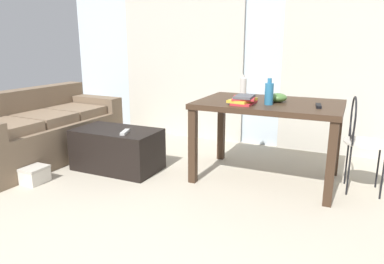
# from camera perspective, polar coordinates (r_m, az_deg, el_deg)

# --- Properties ---
(ground_plane) EXTENTS (7.23, 7.23, 0.00)m
(ground_plane) POSITION_cam_1_polar(r_m,az_deg,el_deg) (3.11, 1.91, -10.69)
(ground_plane) COLOR #B2A893
(wall_back) EXTENTS (5.76, 0.10, 2.69)m
(wall_back) POSITION_cam_1_polar(r_m,az_deg,el_deg) (4.64, 11.54, 14.45)
(wall_back) COLOR silver
(wall_back) RESTS_ON ground
(curtains) EXTENTS (3.94, 0.03, 2.26)m
(curtains) POSITION_cam_1_polar(r_m,az_deg,el_deg) (4.56, 11.15, 11.77)
(curtains) COLOR beige
(curtains) RESTS_ON ground
(couch) EXTENTS (0.92, 1.87, 0.77)m
(couch) POSITION_cam_1_polar(r_m,az_deg,el_deg) (4.44, -23.03, 0.04)
(couch) COLOR brown
(couch) RESTS_ON ground
(coffee_table) EXTENTS (0.87, 0.50, 0.43)m
(coffee_table) POSITION_cam_1_polar(r_m,az_deg,el_deg) (3.83, -11.77, -2.72)
(coffee_table) COLOR black
(coffee_table) RESTS_ON ground
(craft_table) EXTENTS (1.31, 0.87, 0.76)m
(craft_table) POSITION_cam_1_polar(r_m,az_deg,el_deg) (3.45, 12.05, 3.09)
(craft_table) COLOR #382619
(craft_table) RESTS_ON ground
(wire_chair) EXTENTS (0.38, 0.39, 0.86)m
(wire_chair) POSITION_cam_1_polar(r_m,az_deg,el_deg) (3.45, 25.15, -0.19)
(wire_chair) COLOR silver
(wire_chair) RESTS_ON ground
(bottle_near) EXTENTS (0.07, 0.07, 0.21)m
(bottle_near) POSITION_cam_1_polar(r_m,az_deg,el_deg) (3.84, 8.14, 7.21)
(bottle_near) COLOR beige
(bottle_near) RESTS_ON craft_table
(bottle_far) EXTENTS (0.08, 0.08, 0.23)m
(bottle_far) POSITION_cam_1_polar(r_m,az_deg,el_deg) (3.26, 12.15, 6.03)
(bottle_far) COLOR teal
(bottle_far) RESTS_ON craft_table
(bowl) EXTENTS (0.17, 0.17, 0.08)m
(bowl) POSITION_cam_1_polar(r_m,az_deg,el_deg) (3.44, 13.51, 5.34)
(bowl) COLOR #477033
(bowl) RESTS_ON craft_table
(book_stack) EXTENTS (0.25, 0.32, 0.08)m
(book_stack) POSITION_cam_1_polar(r_m,az_deg,el_deg) (3.29, 8.18, 5.11)
(book_stack) COLOR red
(book_stack) RESTS_ON craft_table
(tv_remote_on_table) EXTENTS (0.07, 0.18, 0.02)m
(tv_remote_on_table) POSITION_cam_1_polar(r_m,az_deg,el_deg) (3.28, 19.46, 3.96)
(tv_remote_on_table) COLOR black
(tv_remote_on_table) RESTS_ON craft_table
(tv_remote_primary) EXTENTS (0.10, 0.19, 0.03)m
(tv_remote_primary) POSITION_cam_1_polar(r_m,az_deg,el_deg) (3.60, -10.61, -0.01)
(tv_remote_primary) COLOR #B7B7B2
(tv_remote_primary) RESTS_ON coffee_table
(shoebox) EXTENTS (0.35, 0.23, 0.16)m
(shoebox) POSITION_cam_1_polar(r_m,az_deg,el_deg) (3.79, -24.48, -6.03)
(shoebox) COLOR beige
(shoebox) RESTS_ON ground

